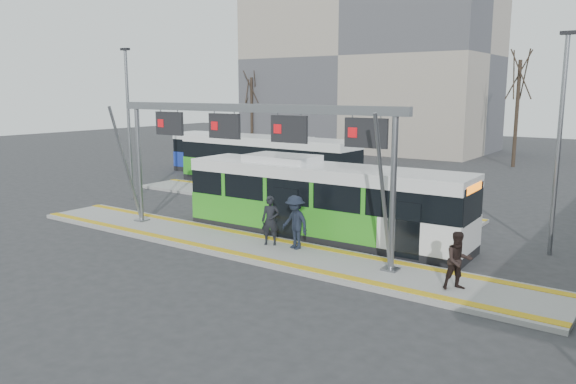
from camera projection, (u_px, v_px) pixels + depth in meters
name	position (u px, v px, depth m)	size (l,w,h in m)	color
ground	(252.00, 249.00, 20.94)	(120.00, 120.00, 0.00)	#2D2D30
platform_main	(252.00, 247.00, 20.92)	(22.00, 3.00, 0.15)	gray
platform_second	(288.00, 201.00, 29.62)	(20.00, 3.00, 0.15)	gray
tactile_main	(252.00, 245.00, 20.91)	(22.00, 2.65, 0.02)	gold
tactile_second	(300.00, 196.00, 30.53)	(20.00, 0.35, 0.02)	gold
gantry	(247.00, 133.00, 20.57)	(13.00, 1.68, 5.20)	slate
apartment_block	(368.00, 56.00, 56.15)	(24.50, 12.50, 18.40)	#9E9384
hero_bus	(322.00, 202.00, 22.29)	(11.81, 2.84, 3.23)	black
bg_bus_green	(267.00, 162.00, 34.53)	(12.26, 2.95, 3.05)	black
bg_bus_blue	(240.00, 155.00, 39.29)	(10.79, 2.62, 2.80)	black
passenger_a	(271.00, 221.00, 20.82)	(0.67, 0.44, 1.84)	black
passenger_b	(458.00, 261.00, 16.13)	(0.83, 0.65, 1.71)	black
passenger_c	(295.00, 222.00, 20.30)	(1.27, 0.73, 1.96)	black
tree_left	(432.00, 82.00, 49.39)	(1.40, 1.40, 8.64)	#382B21
tree_mid	(519.00, 75.00, 42.22)	(1.40, 1.40, 9.18)	#382B21
tree_far	(251.00, 87.00, 57.51)	(1.40, 1.40, 8.09)	#382B21
lamp_west	(129.00, 121.00, 29.81)	(0.50, 0.25, 8.01)	slate
lamp_east	(559.00, 140.00, 19.48)	(0.50, 0.25, 7.80)	slate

